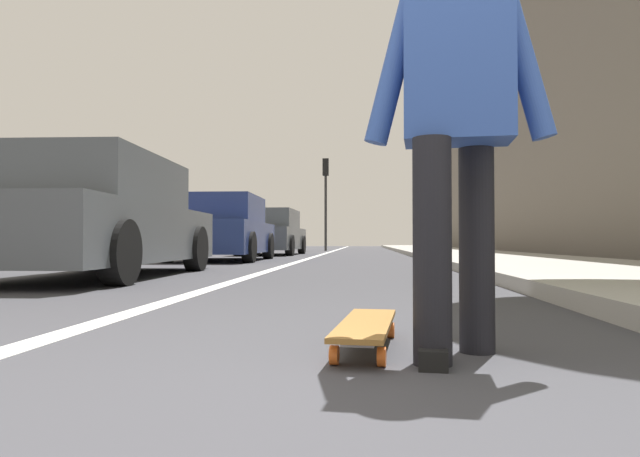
% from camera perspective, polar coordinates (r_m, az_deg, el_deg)
% --- Properties ---
extents(ground_plane, '(80.00, 80.00, 0.00)m').
position_cam_1_polar(ground_plane, '(11.07, 3.65, -3.62)').
color(ground_plane, '#38383D').
extents(lane_stripe_white, '(52.00, 0.16, 0.01)m').
position_cam_1_polar(lane_stripe_white, '(21.11, 0.73, -2.52)').
color(lane_stripe_white, silver).
rests_on(lane_stripe_white, ground).
extents(sidewalk_curb, '(52.00, 3.20, 0.13)m').
position_cam_1_polar(sidewalk_curb, '(19.28, 13.38, -2.41)').
color(sidewalk_curb, '#9E9B93').
rests_on(sidewalk_curb, ground).
extents(building_facade, '(40.00, 1.20, 10.18)m').
position_cam_1_polar(building_facade, '(24.24, 18.81, 9.79)').
color(building_facade, '#6C6459').
rests_on(building_facade, ground).
extents(skateboard, '(0.86, 0.28, 0.11)m').
position_cam_1_polar(skateboard, '(2.32, 4.76, -10.03)').
color(skateboard, orange).
rests_on(skateboard, ground).
extents(skater_person, '(0.44, 0.72, 1.64)m').
position_cam_1_polar(skater_person, '(2.22, 13.84, 11.52)').
color(skater_person, black).
rests_on(skater_person, ground).
extents(parked_car_near, '(4.55, 1.97, 1.49)m').
position_cam_1_polar(parked_car_near, '(7.45, -21.67, 0.91)').
color(parked_car_near, '#4C5156').
rests_on(parked_car_near, ground).
extents(parked_car_mid, '(4.11, 2.01, 1.48)m').
position_cam_1_polar(parked_car_mid, '(12.96, -10.02, -0.12)').
color(parked_car_mid, navy).
rests_on(parked_car_mid, ground).
extents(parked_car_far, '(4.43, 1.91, 1.48)m').
position_cam_1_polar(parked_car_far, '(18.37, -4.98, -0.48)').
color(parked_car_far, '#4C5156').
rests_on(parked_car_far, ground).
extents(traffic_light, '(0.33, 0.28, 4.34)m').
position_cam_1_polar(traffic_light, '(26.14, 0.59, 4.27)').
color(traffic_light, '#2D2D2D').
rests_on(traffic_light, ground).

